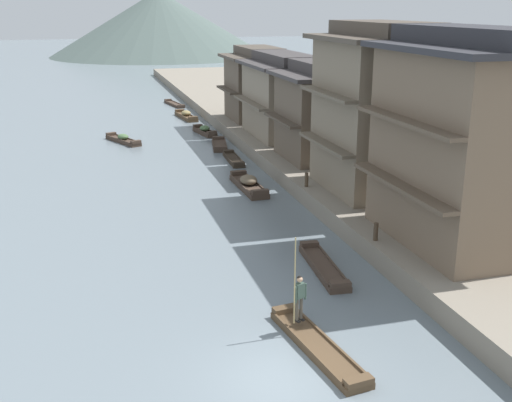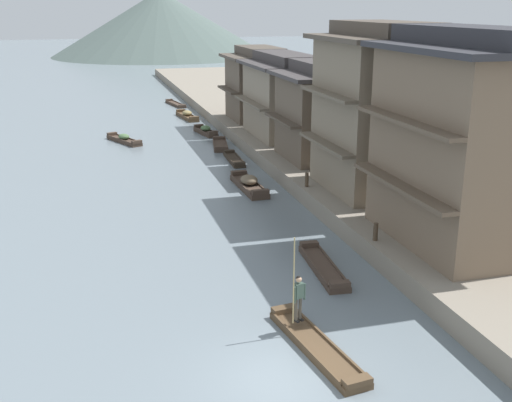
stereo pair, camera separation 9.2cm
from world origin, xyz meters
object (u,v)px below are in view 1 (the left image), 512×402
object	(u,v)px
house_waterfront_nearest	(465,140)
house_waterfront_far	(258,84)
boat_crossing_west	(219,145)
house_waterfront_narrow	(283,96)
boat_upstream_distant	(234,159)
boatman_person	(299,293)
boat_moored_far	(186,116)
mooring_post_dock_mid	(307,180)
boat_moored_third	(249,184)
mooring_post_dock_near	(376,232)
house_waterfront_second	(379,109)
boat_midriver_drifting	(123,140)
boat_foreground_poled	(318,346)
boat_moored_nearest	(174,104)
boat_moored_second	(205,131)
house_waterfront_tall	(326,112)
boat_midriver_upstream	(323,267)

from	to	relation	value
house_waterfront_nearest	house_waterfront_far	distance (m)	30.82
boat_crossing_west	house_waterfront_narrow	distance (m)	6.15
boat_upstream_distant	house_waterfront_narrow	distance (m)	7.03
boat_upstream_distant	boatman_person	bearing A→B (deg)	-98.40
boat_moored_far	mooring_post_dock_mid	distance (m)	28.52
boat_moored_third	mooring_post_dock_near	distance (m)	12.21
boatman_person	house_waterfront_second	distance (m)	15.41
boat_midriver_drifting	house_waterfront_second	world-z (taller)	house_waterfront_second
boat_foreground_poled	boat_upstream_distant	size ratio (longest dim) A/B	1.25
boat_midriver_drifting	boat_moored_nearest	bearing A→B (deg)	69.59
boat_moored_nearest	boat_moored_second	xyz separation A→B (m)	(0.12, -16.59, 0.15)
boatman_person	boat_midriver_drifting	bearing A→B (deg)	96.12
boat_crossing_west	boat_moored_nearest	bearing A→B (deg)	90.64
house_waterfront_nearest	house_waterfront_tall	bearing A→B (deg)	89.18
boat_upstream_distant	boat_moored_third	bearing A→B (deg)	-96.17
boat_foreground_poled	mooring_post_dock_near	xyz separation A→B (m)	(4.94, 6.20, 1.17)
boat_midriver_upstream	boat_moored_second	bearing A→B (deg)	88.49
boat_moored_third	mooring_post_dock_mid	bearing A→B (deg)	-54.97
boat_moored_second	boat_moored_far	distance (m)	8.07
boat_foreground_poled	mooring_post_dock_near	bearing A→B (deg)	51.43
boat_moored_far	boat_midriver_upstream	bearing A→B (deg)	-90.81
boat_foreground_poled	boat_midriver_upstream	xyz separation A→B (m)	(2.46, 5.79, 0.02)
boat_midriver_drifting	mooring_post_dock_near	size ratio (longest dim) A/B	5.64
boat_foreground_poled	house_waterfront_tall	bearing A→B (deg)	67.96
boat_midriver_drifting	mooring_post_dock_mid	distance (m)	20.68
boat_crossing_west	mooring_post_dock_near	xyz separation A→B (m)	(1.59, -23.65, 1.15)
boat_midriver_upstream	house_waterfront_narrow	size ratio (longest dim) A/B	0.56
boat_foreground_poled	boat_moored_nearest	bearing A→B (deg)	86.55
boat_foreground_poled	boat_moored_third	bearing A→B (deg)	81.95
house_waterfront_second	boat_foreground_poled	bearing A→B (deg)	-122.01
boatman_person	mooring_post_dock_mid	bearing A→B (deg)	69.10
boat_upstream_distant	boat_crossing_west	xyz separation A→B (m)	(0.04, 4.80, 0.01)
mooring_post_dock_near	boat_foreground_poled	bearing A→B (deg)	-128.57
boat_foreground_poled	mooring_post_dock_near	world-z (taller)	mooring_post_dock_near
boat_foreground_poled	house_waterfront_second	bearing A→B (deg)	57.99
boat_moored_nearest	boat_crossing_west	world-z (taller)	boat_crossing_west
house_waterfront_second	boat_upstream_distant	bearing A→B (deg)	113.82
house_waterfront_nearest	house_waterfront_second	distance (m)	8.14
boat_moored_third	boat_midriver_upstream	xyz separation A→B (m)	(-0.10, -12.35, -0.14)
boat_moored_third	house_waterfront_second	world-z (taller)	house_waterfront_second
house_waterfront_tall	mooring_post_dock_near	world-z (taller)	house_waterfront_tall
boat_moored_far	house_waterfront_second	distance (m)	30.60
boat_foreground_poled	boat_moored_far	xyz separation A→B (m)	(2.99, 43.18, 0.13)
boat_moored_third	house_waterfront_second	distance (m)	8.96
boat_moored_second	house_waterfront_nearest	distance (m)	30.59
boat_midriver_upstream	boat_upstream_distant	world-z (taller)	boat_midriver_upstream
boatman_person	mooring_post_dock_near	xyz separation A→B (m)	(5.14, 4.92, -0.11)
house_waterfront_nearest	boat_upstream_distant	bearing A→B (deg)	104.03
boatman_person	boat_moored_far	bearing A→B (deg)	85.65
mooring_post_dock_near	house_waterfront_tall	bearing A→B (deg)	76.54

